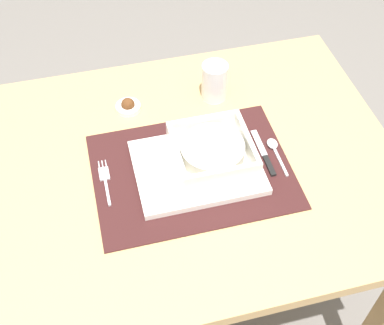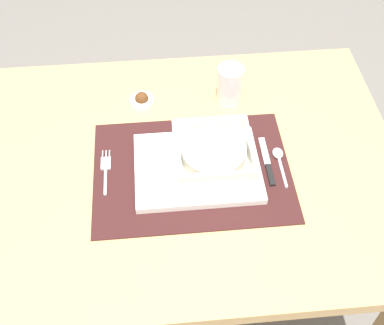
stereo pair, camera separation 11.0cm
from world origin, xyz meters
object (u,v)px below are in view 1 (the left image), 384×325
object	(u,v)px
drinking_glass	(214,83)
spoon	(274,147)
porridge_bowl	(212,152)
fork	(105,179)
condiment_saucer	(128,106)
butter_knife	(265,155)
dining_table	(186,190)

from	to	relation	value
drinking_glass	spoon	bearing A→B (deg)	-68.09
porridge_bowl	fork	distance (m)	0.24
condiment_saucer	butter_knife	bearing A→B (deg)	-40.25
drinking_glass	condiment_saucer	bearing A→B (deg)	178.26
fork	drinking_glass	distance (m)	0.37
spoon	fork	bearing A→B (deg)	-177.79
porridge_bowl	drinking_glass	xyz separation A→B (m)	(0.07, 0.22, -0.00)
fork	butter_knife	world-z (taller)	butter_knife
fork	drinking_glass	size ratio (longest dim) A/B	1.31
drinking_glass	porridge_bowl	bearing A→B (deg)	-106.94
butter_knife	condiment_saucer	world-z (taller)	condiment_saucer
dining_table	drinking_glass	world-z (taller)	drinking_glass
spoon	butter_knife	bearing A→B (deg)	-147.04
dining_table	condiment_saucer	xyz separation A→B (m)	(-0.09, 0.20, 0.11)
porridge_bowl	condiment_saucer	xyz separation A→B (m)	(-0.15, 0.23, -0.03)
spoon	drinking_glass	size ratio (longest dim) A/B	1.17
dining_table	butter_knife	world-z (taller)	butter_knife
spoon	condiment_saucer	size ratio (longest dim) A/B	1.86
porridge_bowl	fork	bearing A→B (deg)	176.29
porridge_bowl	condiment_saucer	distance (m)	0.27
spoon	condiment_saucer	xyz separation A→B (m)	(-0.30, 0.21, 0.00)
fork	spoon	distance (m)	0.39
butter_knife	condiment_saucer	bearing A→B (deg)	143.03
drinking_glass	condiment_saucer	xyz separation A→B (m)	(-0.22, 0.01, -0.03)
spoon	condiment_saucer	world-z (taller)	condiment_saucer
butter_knife	drinking_glass	size ratio (longest dim) A/B	1.45
dining_table	fork	size ratio (longest dim) A/B	7.63
condiment_saucer	fork	bearing A→B (deg)	-112.27
butter_knife	dining_table	bearing A→B (deg)	174.50
dining_table	fork	bearing A→B (deg)	-177.82
fork	condiment_saucer	xyz separation A→B (m)	(0.09, 0.21, 0.00)
dining_table	butter_knife	bearing A→B (deg)	-8.78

